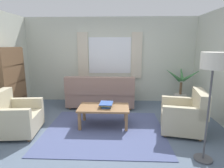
{
  "coord_description": "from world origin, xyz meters",
  "views": [
    {
      "loc": [
        0.31,
        -3.65,
        1.77
      ],
      "look_at": [
        0.13,
        0.7,
        0.86
      ],
      "focal_mm": 29.98,
      "sensor_mm": 36.0,
      "label": 1
    }
  ],
  "objects_px": {
    "couch": "(101,95)",
    "potted_plant": "(181,90)",
    "coffee_table": "(104,109)",
    "bookshelf": "(12,86)",
    "armchair_left": "(14,117)",
    "book_stack_on_table": "(106,105)",
    "standing_lamp": "(213,71)",
    "armchair_right": "(185,115)"
  },
  "relations": [
    {
      "from": "potted_plant",
      "to": "standing_lamp",
      "type": "relative_size",
      "value": 0.71
    },
    {
      "from": "standing_lamp",
      "to": "book_stack_on_table",
      "type": "bearing_deg",
      "value": 143.11
    },
    {
      "from": "armchair_right",
      "to": "bookshelf",
      "type": "height_order",
      "value": "bookshelf"
    },
    {
      "from": "potted_plant",
      "to": "bookshelf",
      "type": "relative_size",
      "value": 0.69
    },
    {
      "from": "armchair_left",
      "to": "standing_lamp",
      "type": "relative_size",
      "value": 0.55
    },
    {
      "from": "couch",
      "to": "bookshelf",
      "type": "height_order",
      "value": "bookshelf"
    },
    {
      "from": "book_stack_on_table",
      "to": "coffee_table",
      "type": "bearing_deg",
      "value": -171.74
    },
    {
      "from": "couch",
      "to": "book_stack_on_table",
      "type": "height_order",
      "value": "couch"
    },
    {
      "from": "couch",
      "to": "coffee_table",
      "type": "bearing_deg",
      "value": 98.8
    },
    {
      "from": "coffee_table",
      "to": "potted_plant",
      "type": "distance_m",
      "value": 2.61
    },
    {
      "from": "potted_plant",
      "to": "bookshelf",
      "type": "bearing_deg",
      "value": -167.55
    },
    {
      "from": "armchair_left",
      "to": "potted_plant",
      "type": "relative_size",
      "value": 0.78
    },
    {
      "from": "armchair_right",
      "to": "standing_lamp",
      "type": "xyz_separation_m",
      "value": [
        -0.02,
        -0.99,
        1.06
      ]
    },
    {
      "from": "coffee_table",
      "to": "standing_lamp",
      "type": "bearing_deg",
      "value": -35.86
    },
    {
      "from": "couch",
      "to": "standing_lamp",
      "type": "relative_size",
      "value": 1.13
    },
    {
      "from": "potted_plant",
      "to": "standing_lamp",
      "type": "height_order",
      "value": "standing_lamp"
    },
    {
      "from": "couch",
      "to": "standing_lamp",
      "type": "height_order",
      "value": "standing_lamp"
    },
    {
      "from": "couch",
      "to": "book_stack_on_table",
      "type": "bearing_deg",
      "value": 101.08
    },
    {
      "from": "couch",
      "to": "potted_plant",
      "type": "xyz_separation_m",
      "value": [
        2.33,
        0.2,
        0.1
      ]
    },
    {
      "from": "bookshelf",
      "to": "armchair_left",
      "type": "bearing_deg",
      "value": 29.76
    },
    {
      "from": "armchair_left",
      "to": "book_stack_on_table",
      "type": "distance_m",
      "value": 1.88
    },
    {
      "from": "armchair_left",
      "to": "standing_lamp",
      "type": "bearing_deg",
      "value": -108.27
    },
    {
      "from": "couch",
      "to": "coffee_table",
      "type": "height_order",
      "value": "couch"
    },
    {
      "from": "coffee_table",
      "to": "standing_lamp",
      "type": "height_order",
      "value": "standing_lamp"
    },
    {
      "from": "book_stack_on_table",
      "to": "armchair_left",
      "type": "bearing_deg",
      "value": -165.84
    },
    {
      "from": "armchair_left",
      "to": "couch",
      "type": "bearing_deg",
      "value": -47.79
    },
    {
      "from": "armchair_right",
      "to": "book_stack_on_table",
      "type": "relative_size",
      "value": 2.8
    },
    {
      "from": "couch",
      "to": "armchair_left",
      "type": "relative_size",
      "value": 2.07
    },
    {
      "from": "armchair_right",
      "to": "bookshelf",
      "type": "bearing_deg",
      "value": -89.27
    },
    {
      "from": "armchair_right",
      "to": "potted_plant",
      "type": "height_order",
      "value": "potted_plant"
    },
    {
      "from": "armchair_left",
      "to": "armchair_right",
      "type": "height_order",
      "value": "same"
    },
    {
      "from": "armchair_right",
      "to": "standing_lamp",
      "type": "relative_size",
      "value": 0.59
    },
    {
      "from": "book_stack_on_table",
      "to": "standing_lamp",
      "type": "xyz_separation_m",
      "value": [
        1.61,
        -1.21,
        0.92
      ]
    },
    {
      "from": "armchair_right",
      "to": "coffee_table",
      "type": "relative_size",
      "value": 0.89
    },
    {
      "from": "couch",
      "to": "coffee_table",
      "type": "relative_size",
      "value": 1.73
    },
    {
      "from": "coffee_table",
      "to": "book_stack_on_table",
      "type": "distance_m",
      "value": 0.12
    },
    {
      "from": "couch",
      "to": "armchair_left",
      "type": "xyz_separation_m",
      "value": [
        -1.57,
        -1.75,
        -0.01
      ]
    },
    {
      "from": "armchair_left",
      "to": "book_stack_on_table",
      "type": "bearing_deg",
      "value": -81.73
    },
    {
      "from": "couch",
      "to": "book_stack_on_table",
      "type": "relative_size",
      "value": 5.41
    },
    {
      "from": "armchair_right",
      "to": "standing_lamp",
      "type": "distance_m",
      "value": 1.45
    },
    {
      "from": "standing_lamp",
      "to": "coffee_table",
      "type": "bearing_deg",
      "value": 144.14
    },
    {
      "from": "book_stack_on_table",
      "to": "potted_plant",
      "type": "xyz_separation_m",
      "value": [
        2.08,
        1.49,
        -0.03
      ]
    }
  ]
}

